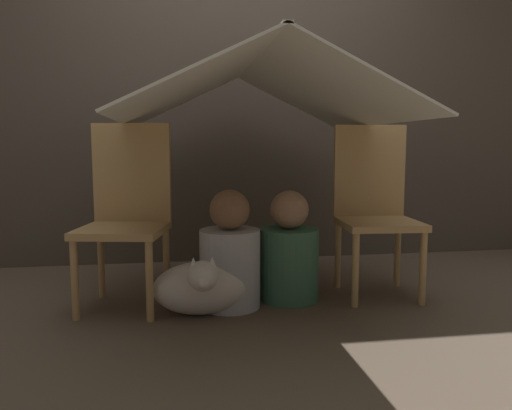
{
  "coord_description": "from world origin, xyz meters",
  "views": [
    {
      "loc": [
        -0.41,
        -2.48,
        0.82
      ],
      "look_at": [
        0.0,
        0.06,
        0.52
      ],
      "focal_mm": 35.0,
      "sensor_mm": 36.0,
      "label": 1
    }
  ],
  "objects_px": {
    "chair_right": "(374,205)",
    "person_front": "(230,258)",
    "dog": "(201,287)",
    "person_second": "(289,254)",
    "chair_left": "(127,210)"
  },
  "relations": [
    {
      "from": "person_front",
      "to": "chair_left",
      "type": "bearing_deg",
      "value": 165.03
    },
    {
      "from": "person_front",
      "to": "dog",
      "type": "relative_size",
      "value": 1.29
    },
    {
      "from": "dog",
      "to": "person_second",
      "type": "bearing_deg",
      "value": 20.59
    },
    {
      "from": "chair_right",
      "to": "person_second",
      "type": "distance_m",
      "value": 0.57
    },
    {
      "from": "chair_right",
      "to": "chair_left",
      "type": "bearing_deg",
      "value": -175.74
    },
    {
      "from": "chair_left",
      "to": "dog",
      "type": "distance_m",
      "value": 0.57
    },
    {
      "from": "person_second",
      "to": "dog",
      "type": "distance_m",
      "value": 0.52
    },
    {
      "from": "chair_right",
      "to": "person_second",
      "type": "xyz_separation_m",
      "value": [
        -0.5,
        -0.07,
        -0.25
      ]
    },
    {
      "from": "person_front",
      "to": "dog",
      "type": "xyz_separation_m",
      "value": [
        -0.15,
        -0.11,
        -0.12
      ]
    },
    {
      "from": "chair_left",
      "to": "dog",
      "type": "height_order",
      "value": "chair_left"
    },
    {
      "from": "chair_left",
      "to": "person_second",
      "type": "bearing_deg",
      "value": 7.29
    },
    {
      "from": "person_front",
      "to": "chair_right",
      "type": "bearing_deg",
      "value": 9.58
    },
    {
      "from": "chair_left",
      "to": "chair_right",
      "type": "bearing_deg",
      "value": 11.73
    },
    {
      "from": "chair_right",
      "to": "person_front",
      "type": "distance_m",
      "value": 0.88
    },
    {
      "from": "dog",
      "to": "person_front",
      "type": "bearing_deg",
      "value": 34.85
    }
  ]
}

